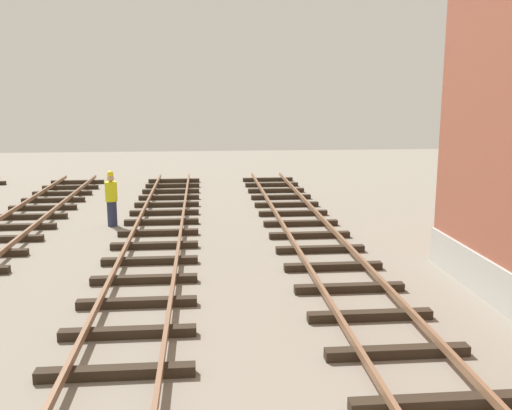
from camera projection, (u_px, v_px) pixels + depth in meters
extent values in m
cube|color=#2D2319|center=(435.00, 403.00, 8.29)|extent=(2.50, 0.24, 0.18)
cube|color=#2D2319|center=(397.00, 352.00, 9.90)|extent=(2.50, 0.24, 0.18)
cube|color=#2D2319|center=(370.00, 316.00, 11.51)|extent=(2.50, 0.24, 0.18)
cube|color=#2D2319|center=(349.00, 288.00, 13.11)|extent=(2.50, 0.24, 0.18)
cube|color=#2D2319|center=(333.00, 267.00, 14.72)|extent=(2.50, 0.24, 0.18)
cube|color=#2D2319|center=(320.00, 249.00, 16.33)|extent=(2.50, 0.24, 0.18)
cube|color=#2D2319|center=(309.00, 235.00, 17.93)|extent=(2.50, 0.24, 0.18)
cube|color=#2D2319|center=(301.00, 223.00, 19.54)|extent=(2.50, 0.24, 0.18)
cube|color=#2D2319|center=(293.00, 213.00, 21.15)|extent=(2.50, 0.24, 0.18)
cube|color=#2D2319|center=(287.00, 205.00, 22.76)|extent=(2.50, 0.24, 0.18)
cube|color=#2D2319|center=(281.00, 197.00, 24.36)|extent=(2.50, 0.24, 0.18)
cube|color=#2D2319|center=(276.00, 190.00, 25.97)|extent=(2.50, 0.24, 0.18)
cube|color=#2D2319|center=(272.00, 185.00, 27.58)|extent=(2.50, 0.24, 0.18)
cube|color=#2D2319|center=(268.00, 180.00, 29.18)|extent=(2.50, 0.24, 0.18)
cube|color=#2D2319|center=(116.00, 372.00, 9.19)|extent=(2.50, 0.24, 0.18)
cube|color=#2D2319|center=(128.00, 333.00, 10.69)|extent=(2.50, 0.24, 0.18)
cube|color=#2D2319|center=(137.00, 303.00, 12.20)|extent=(2.50, 0.24, 0.18)
cube|color=#2D2319|center=(144.00, 279.00, 13.71)|extent=(2.50, 0.24, 0.18)
cube|color=#2D2319|center=(150.00, 261.00, 15.22)|extent=(2.50, 0.24, 0.18)
cube|color=#2D2319|center=(154.00, 245.00, 16.73)|extent=(2.50, 0.24, 0.18)
cube|color=#2D2319|center=(158.00, 233.00, 18.24)|extent=(2.50, 0.24, 0.18)
cube|color=#2D2319|center=(162.00, 222.00, 19.75)|extent=(2.50, 0.24, 0.18)
cube|color=#2D2319|center=(164.00, 213.00, 21.26)|extent=(2.50, 0.24, 0.18)
cube|color=#2D2319|center=(167.00, 204.00, 22.77)|extent=(2.50, 0.24, 0.18)
cube|color=#2D2319|center=(169.00, 197.00, 24.28)|extent=(2.50, 0.24, 0.18)
cube|color=#2D2319|center=(171.00, 191.00, 25.79)|extent=(2.50, 0.24, 0.18)
cube|color=#2D2319|center=(173.00, 186.00, 27.30)|extent=(2.50, 0.24, 0.18)
cube|color=#2D2319|center=(174.00, 181.00, 28.81)|extent=(2.50, 0.24, 0.18)
cube|color=#2D2319|center=(1.00, 239.00, 17.47)|extent=(2.50, 0.24, 0.18)
cube|color=#2D2319|center=(17.00, 227.00, 19.03)|extent=(2.50, 0.24, 0.18)
cube|color=#2D2319|center=(31.00, 217.00, 20.58)|extent=(2.50, 0.24, 0.18)
cube|color=#2D2319|center=(43.00, 208.00, 22.14)|extent=(2.50, 0.24, 0.18)
cube|color=#2D2319|center=(53.00, 200.00, 23.70)|extent=(2.50, 0.24, 0.18)
cube|color=#2D2319|center=(62.00, 193.00, 25.25)|extent=(2.50, 0.24, 0.18)
cube|color=#2D2319|center=(71.00, 187.00, 26.81)|extent=(2.50, 0.24, 0.18)
cube|color=#2D2319|center=(78.00, 182.00, 28.37)|extent=(2.50, 0.24, 0.18)
cylinder|color=#262D4C|center=(112.00, 214.00, 19.46)|extent=(0.32, 0.32, 0.85)
cylinder|color=yellow|center=(111.00, 192.00, 19.31)|extent=(0.40, 0.40, 0.65)
sphere|color=tan|center=(110.00, 178.00, 19.23)|extent=(0.24, 0.24, 0.24)
sphere|color=yellow|center=(110.00, 174.00, 19.20)|extent=(0.22, 0.22, 0.22)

